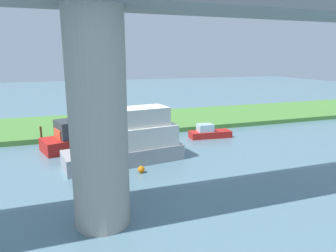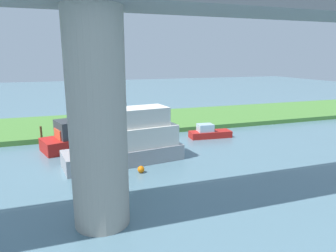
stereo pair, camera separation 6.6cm
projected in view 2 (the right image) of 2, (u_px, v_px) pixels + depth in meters
ground_plane at (135, 136)px, 31.79m from camera, size 160.00×160.00×0.00m
grassy_bank at (124, 122)px, 37.27m from camera, size 80.00×12.00×0.50m
bridge_pylon at (98, 122)px, 14.11m from camera, size 2.67×2.67×10.22m
person_on_bank at (92, 125)px, 31.65m from camera, size 0.37×0.37×1.39m
mooring_post at (41, 132)px, 29.15m from camera, size 0.20×0.20×1.10m
riverboat_paddlewheel at (128, 141)px, 23.65m from camera, size 9.42×4.25×4.65m
motorboat_white at (93, 129)px, 28.12m from camera, size 8.92×5.22×4.32m
houseboat_blue at (209, 133)px, 31.15m from camera, size 4.34×1.82×1.41m
marker_buoy at (141, 169)px, 21.68m from camera, size 0.50×0.50×0.50m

